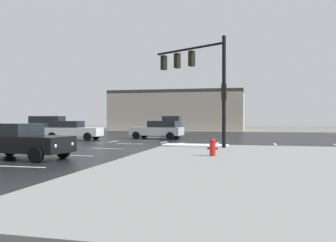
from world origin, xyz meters
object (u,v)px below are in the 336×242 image
suv_blue (172,125)px  suv_green (47,125)px  sedan_white (72,130)px  sedan_silver (158,129)px  fire_hydrant (213,147)px  traffic_signal_mast (200,73)px  sedan_black (18,140)px

suv_blue → suv_green: bearing=-81.2°
suv_green → sedan_white: size_ratio=1.07×
suv_green → sedan_silver: size_ratio=1.06×
fire_hydrant → traffic_signal_mast: bearing=103.7°
suv_green → sedan_white: (6.73, -6.91, -0.24)m
sedan_white → sedan_black: bearing=-74.9°
sedan_silver → sedan_white: 7.26m
traffic_signal_mast → sedan_black: (-7.10, -7.51, -3.70)m
suv_green → sedan_white: suv_green is taller
sedan_silver → suv_green: bearing=-12.3°
suv_green → sedan_silver: (13.44, -4.15, -0.24)m
suv_blue → fire_hydrant: bearing=10.7°
fire_hydrant → sedan_silver: 14.91m
suv_green → fire_hydrant: bearing=133.4°
sedan_black → suv_green: size_ratio=0.94×
sedan_silver → suv_blue: 7.72m
fire_hydrant → sedan_black: bearing=-165.8°
fire_hydrant → sedan_white: 16.80m
traffic_signal_mast → fire_hydrant: size_ratio=8.09×
sedan_silver → sedan_white: size_ratio=1.01×
sedan_silver → sedan_white: (-6.71, -2.76, 0.00)m
fire_hydrant → suv_green: size_ratio=0.16×
traffic_signal_mast → sedan_white: traffic_signal_mast is taller
sedan_white → suv_blue: suv_blue is taller
fire_hydrant → suv_blue: bearing=107.3°
traffic_signal_mast → sedan_black: bearing=76.6°
fire_hydrant → suv_blue: size_ratio=0.16×
fire_hydrant → sedan_silver: (-6.12, 13.59, 0.32)m
sedan_black → sedan_silver: size_ratio=1.01×
fire_hydrant → sedan_silver: size_ratio=0.17×
sedan_white → suv_green: bearing=130.5°
traffic_signal_mast → sedan_silver: 10.20m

